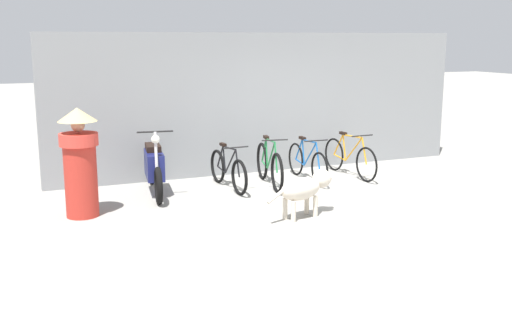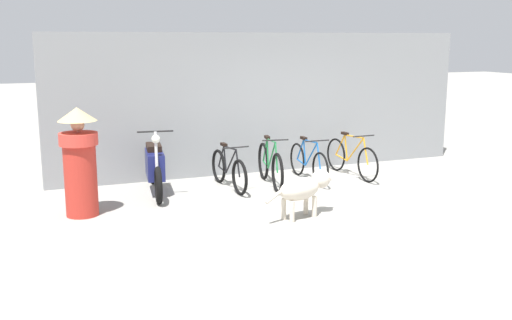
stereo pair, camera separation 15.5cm
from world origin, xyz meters
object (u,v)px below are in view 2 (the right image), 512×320
motorcycle (155,167)px  person_in_robes (80,159)px  bicycle_2 (308,163)px  stray_dog (304,188)px  bicycle_3 (351,158)px  bicycle_1 (270,166)px  bicycle_0 (229,170)px

motorcycle → person_in_robes: person_in_robes is taller
bicycle_2 → stray_dog: size_ratio=1.31×
bicycle_3 → bicycle_1: bearing=-89.0°
bicycle_2 → bicycle_3: (0.93, 0.03, 0.01)m
bicycle_2 → bicycle_3: bearing=93.3°
bicycle_0 → bicycle_3: size_ratio=0.92×
bicycle_0 → stray_dog: bicycle_0 is taller
motorcycle → person_in_robes: (-1.29, -0.90, 0.39)m
bicycle_3 → person_in_robes: (-5.05, -0.79, 0.49)m
stray_dog → person_in_robes: bearing=140.5°
bicycle_2 → person_in_robes: (-4.12, -0.75, 0.51)m
bicycle_1 → person_in_robes: 3.42m
bicycle_1 → bicycle_0: bearing=-86.1°
bicycle_1 → motorcycle: bearing=-87.6°
bicycle_1 → bicycle_3: 1.73m
bicycle_0 → bicycle_2: size_ratio=0.99×
bicycle_3 → bicycle_2: bearing=-90.9°
motorcycle → person_in_robes: size_ratio=1.24×
stray_dog → bicycle_0: bearing=86.9°
motorcycle → stray_dog: motorcycle is taller
motorcycle → stray_dog: (1.74, -2.18, -0.02)m
bicycle_3 → motorcycle: motorcycle is taller
bicycle_0 → stray_dog: (0.48, -2.02, 0.11)m
motorcycle → person_in_robes: bearing=-47.3°
bicycle_2 → stray_dog: 2.31m
stray_dog → person_in_robes: (-3.04, 1.29, 0.41)m
bicycle_0 → bicycle_1: size_ratio=0.93×
bicycle_2 → stray_dog: (-1.08, -2.04, 0.10)m
bicycle_3 → person_in_robes: person_in_robes is taller
bicycle_3 → motorcycle: size_ratio=0.87×
bicycle_1 → bicycle_3: (1.73, 0.12, -0.01)m
motorcycle → stray_dog: 2.80m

